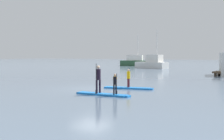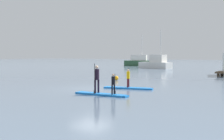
{
  "view_description": "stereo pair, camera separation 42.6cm",
  "coord_description": "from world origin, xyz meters",
  "px_view_note": "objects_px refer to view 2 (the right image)",
  "views": [
    {
      "loc": [
        11.07,
        -15.91,
        2.23
      ],
      "look_at": [
        0.66,
        1.47,
        1.19
      ],
      "focal_mm": 47.07,
      "sensor_mm": 36.0,
      "label": 1
    },
    {
      "loc": [
        11.43,
        -15.69,
        2.23
      ],
      "look_at": [
        0.66,
        1.47,
        1.19
      ],
      "focal_mm": 47.07,
      "sensor_mm": 36.0,
      "label": 2
    }
  ],
  "objects_px": {
    "paddler_adult": "(97,77)",
    "paddler_child_front": "(113,83)",
    "paddler_child_solo": "(128,77)",
    "trawler_grey_distant": "(141,62)",
    "paddleboard_near": "(128,88)",
    "mooring_buoy_mid": "(116,78)",
    "paddleboard_far": "(101,94)",
    "fishing_boat_green_midground": "(156,63)"
  },
  "relations": [
    {
      "from": "paddler_adult",
      "to": "paddler_child_front",
      "type": "height_order",
      "value": "paddler_adult"
    },
    {
      "from": "paddler_child_solo",
      "to": "trawler_grey_distant",
      "type": "height_order",
      "value": "trawler_grey_distant"
    },
    {
      "from": "paddleboard_near",
      "to": "paddler_child_front",
      "type": "relative_size",
      "value": 2.94
    },
    {
      "from": "paddler_adult",
      "to": "paddler_child_front",
      "type": "xyz_separation_m",
      "value": [
        1.08,
        0.02,
        -0.26
      ]
    },
    {
      "from": "paddler_child_solo",
      "to": "mooring_buoy_mid",
      "type": "distance_m",
      "value": 6.63
    },
    {
      "from": "paddler_adult",
      "to": "mooring_buoy_mid",
      "type": "height_order",
      "value": "paddler_adult"
    },
    {
      "from": "paddleboard_far",
      "to": "paddler_adult",
      "type": "xyz_separation_m",
      "value": [
        -0.31,
        -0.01,
        0.93
      ]
    },
    {
      "from": "paddleboard_near",
      "to": "paddler_child_solo",
      "type": "relative_size",
      "value": 2.52
    },
    {
      "from": "paddler_adult",
      "to": "fishing_boat_green_midground",
      "type": "xyz_separation_m",
      "value": [
        -10.14,
        31.38,
        -0.12
      ]
    },
    {
      "from": "paddler_adult",
      "to": "paddler_child_solo",
      "type": "bearing_deg",
      "value": 88.78
    },
    {
      "from": "paddleboard_near",
      "to": "mooring_buoy_mid",
      "type": "xyz_separation_m",
      "value": [
        -4.07,
        5.22,
        0.14
      ]
    },
    {
      "from": "paddleboard_far",
      "to": "paddler_child_front",
      "type": "relative_size",
      "value": 2.91
    },
    {
      "from": "fishing_boat_green_midground",
      "to": "paddler_adult",
      "type": "bearing_deg",
      "value": -72.1
    },
    {
      "from": "paddler_child_front",
      "to": "fishing_boat_green_midground",
      "type": "height_order",
      "value": "fishing_boat_green_midground"
    },
    {
      "from": "paddler_adult",
      "to": "trawler_grey_distant",
      "type": "height_order",
      "value": "trawler_grey_distant"
    },
    {
      "from": "paddleboard_far",
      "to": "fishing_boat_green_midground",
      "type": "distance_m",
      "value": 33.07
    },
    {
      "from": "paddleboard_near",
      "to": "paddleboard_far",
      "type": "height_order",
      "value": "same"
    },
    {
      "from": "fishing_boat_green_midground",
      "to": "paddleboard_far",
      "type": "bearing_deg",
      "value": -71.59
    },
    {
      "from": "paddler_adult",
      "to": "fishing_boat_green_midground",
      "type": "height_order",
      "value": "fishing_boat_green_midground"
    },
    {
      "from": "paddler_child_solo",
      "to": "paddleboard_far",
      "type": "xyz_separation_m",
      "value": [
        0.23,
        -3.48,
        -0.73
      ]
    },
    {
      "from": "trawler_grey_distant",
      "to": "fishing_boat_green_midground",
      "type": "bearing_deg",
      "value": -49.55
    },
    {
      "from": "paddleboard_near",
      "to": "fishing_boat_green_midground",
      "type": "height_order",
      "value": "fishing_boat_green_midground"
    },
    {
      "from": "fishing_boat_green_midground",
      "to": "trawler_grey_distant",
      "type": "bearing_deg",
      "value": 130.45
    },
    {
      "from": "paddleboard_near",
      "to": "paddler_child_solo",
      "type": "bearing_deg",
      "value": 88.21
    },
    {
      "from": "paddler_adult",
      "to": "paddler_child_front",
      "type": "distance_m",
      "value": 1.11
    },
    {
      "from": "paddleboard_far",
      "to": "trawler_grey_distant",
      "type": "distance_m",
      "value": 42.98
    },
    {
      "from": "paddleboard_near",
      "to": "paddler_adult",
      "type": "bearing_deg",
      "value": -91.22
    },
    {
      "from": "paddleboard_near",
      "to": "paddleboard_far",
      "type": "relative_size",
      "value": 1.01
    },
    {
      "from": "paddleboard_far",
      "to": "paddler_child_front",
      "type": "bearing_deg",
      "value": 1.19
    },
    {
      "from": "paddleboard_far",
      "to": "trawler_grey_distant",
      "type": "xyz_separation_m",
      "value": [
        -17.25,
        39.36,
        0.82
      ]
    },
    {
      "from": "paddler_child_front",
      "to": "paddler_child_solo",
      "type": "bearing_deg",
      "value": 106.12
    },
    {
      "from": "paddler_child_solo",
      "to": "fishing_boat_green_midground",
      "type": "bearing_deg",
      "value": 110.11
    },
    {
      "from": "paddler_child_front",
      "to": "trawler_grey_distant",
      "type": "distance_m",
      "value": 43.27
    },
    {
      "from": "paddleboard_far",
      "to": "fishing_boat_green_midground",
      "type": "bearing_deg",
      "value": 108.41
    },
    {
      "from": "fishing_boat_green_midground",
      "to": "trawler_grey_distant",
      "type": "distance_m",
      "value": 10.49
    },
    {
      "from": "paddler_child_solo",
      "to": "paddleboard_far",
      "type": "bearing_deg",
      "value": -86.21
    },
    {
      "from": "paddleboard_far",
      "to": "paddler_adult",
      "type": "distance_m",
      "value": 0.98
    },
    {
      "from": "paddleboard_near",
      "to": "fishing_boat_green_midground",
      "type": "bearing_deg",
      "value": 110.1
    },
    {
      "from": "paddler_child_solo",
      "to": "paddler_child_front",
      "type": "relative_size",
      "value": 1.17
    },
    {
      "from": "paddleboard_near",
      "to": "trawler_grey_distant",
      "type": "height_order",
      "value": "trawler_grey_distant"
    },
    {
      "from": "paddler_child_front",
      "to": "fishing_boat_green_midground",
      "type": "bearing_deg",
      "value": 109.68
    },
    {
      "from": "paddler_child_solo",
      "to": "trawler_grey_distant",
      "type": "relative_size",
      "value": 0.19
    }
  ]
}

